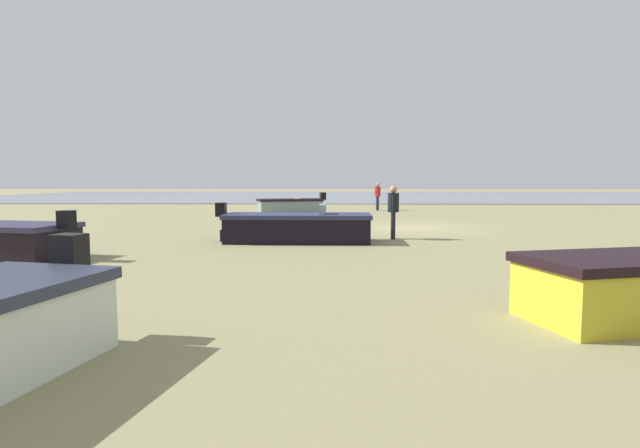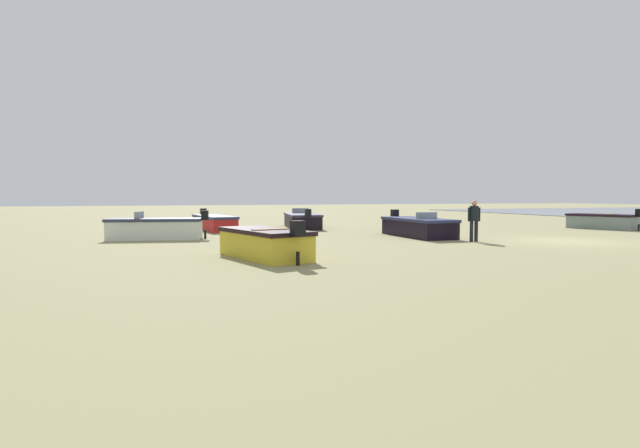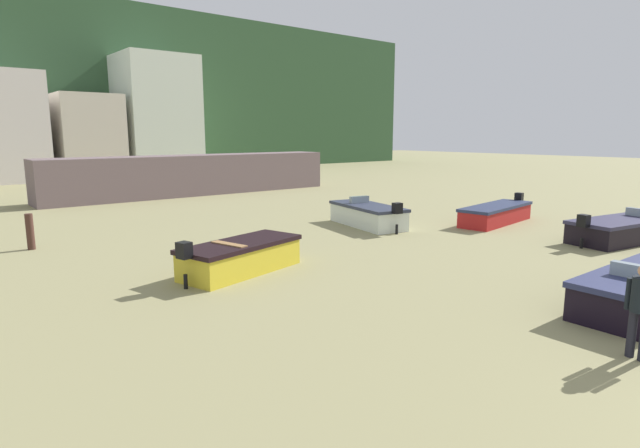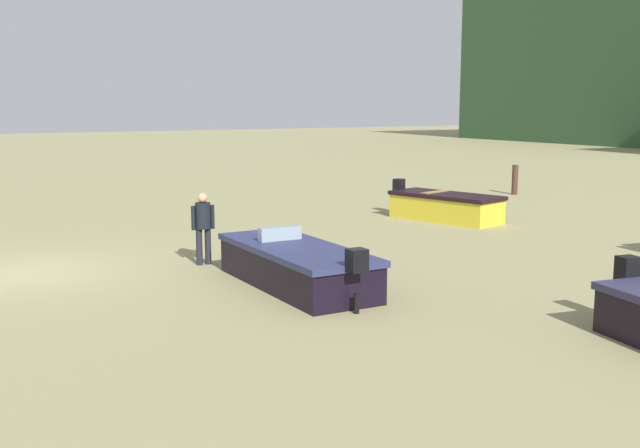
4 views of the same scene
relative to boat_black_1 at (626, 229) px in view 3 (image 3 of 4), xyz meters
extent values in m
cube|color=#715D60|center=(-5.52, 22.44, 0.80)|extent=(18.00, 2.40, 2.42)
cube|color=silver|center=(-13.32, 39.30, 3.78)|extent=(5.72, 5.72, 8.39)
cube|color=beige|center=(-7.20, 39.08, 3.05)|extent=(4.95, 5.28, 6.93)
cube|color=silver|center=(-0.96, 39.81, 4.92)|extent=(6.40, 6.74, 10.65)
cube|color=#8C9EA8|center=(-8.05, -3.09, 0.54)|extent=(0.21, 0.91, 0.28)
cube|color=black|center=(0.01, 0.00, -0.07)|extent=(4.76, 2.33, 0.68)
cube|color=#2F2D49|center=(0.01, 0.00, 0.33)|extent=(4.87, 2.42, 0.12)
cube|color=black|center=(-2.41, 0.42, 0.51)|extent=(0.33, 0.36, 0.40)
cylinder|color=black|center=(-2.41, 0.42, -0.24)|extent=(0.12, 0.12, 0.34)
cube|color=#8C9EA8|center=(0.79, -0.14, 0.53)|extent=(0.36, 0.97, 0.28)
cube|color=white|center=(-4.94, 7.83, -0.04)|extent=(2.12, 3.87, 0.74)
cube|color=#2D3347|center=(-4.94, 7.83, 0.39)|extent=(2.22, 3.99, 0.12)
cube|color=black|center=(-5.34, 5.86, 0.57)|extent=(0.37, 0.34, 0.40)
cylinder|color=black|center=(-5.34, 5.86, -0.23)|extent=(0.12, 0.12, 0.37)
cube|color=#8C9EA8|center=(-4.81, 8.46, 0.59)|extent=(0.88, 0.37, 0.28)
cube|color=#B11D1D|center=(-0.33, 4.87, -0.09)|extent=(4.46, 1.83, 0.65)
cube|color=#252E4D|center=(-0.33, 4.87, 0.30)|extent=(4.57, 1.93, 0.12)
cube|color=black|center=(1.99, 5.19, 0.48)|extent=(0.32, 0.36, 0.40)
cylinder|color=black|center=(1.99, 5.19, -0.25)|extent=(0.11, 0.11, 0.32)
cube|color=gold|center=(-12.54, 4.93, -0.05)|extent=(3.63, 2.15, 0.72)
cube|color=black|center=(-12.54, 4.93, 0.37)|extent=(3.75, 2.25, 0.12)
cube|color=black|center=(-14.36, 4.46, 0.55)|extent=(0.35, 0.38, 0.40)
cylinder|color=black|center=(-14.36, 4.46, -0.23)|extent=(0.12, 0.12, 0.36)
cube|color=#9D7345|center=(-12.95, 4.83, 0.42)|extent=(0.52, 1.16, 0.08)
cylinder|color=#452A22|center=(-16.43, 11.62, 0.17)|extent=(0.24, 0.24, 1.17)
cylinder|color=#20202A|center=(-10.17, -3.83, 0.00)|extent=(0.15, 0.15, 0.82)
cylinder|color=black|center=(-10.16, -3.71, 0.66)|extent=(0.10, 0.10, 0.54)
camera|label=1|loc=(-8.33, 11.51, 1.39)|focal=28.48mm
camera|label=2|loc=(-26.66, 8.07, 1.39)|focal=28.09mm
camera|label=3|loc=(-19.30, -6.77, 3.29)|focal=28.49mm
camera|label=4|loc=(5.50, -9.95, 3.17)|focal=42.29mm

